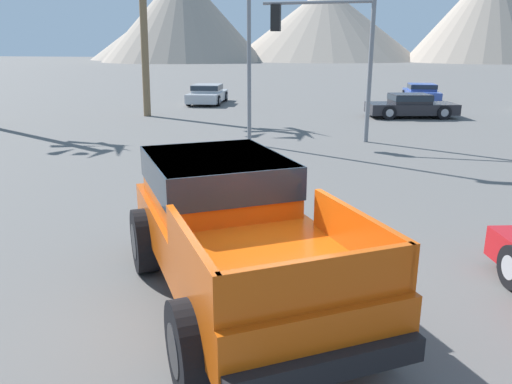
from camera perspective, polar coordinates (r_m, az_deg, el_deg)
name	(u,v)px	position (r m, az deg, el deg)	size (l,w,h in m)	color
ground_plane	(245,288)	(7.34, -1.27, -10.89)	(320.00, 320.00, 0.00)	#5B5956
orange_pickup_truck	(230,222)	(6.78, -2.99, -3.39)	(4.47, 5.34, 1.85)	#CC4C0C
parked_car_blue	(421,93)	(33.66, 18.36, 10.73)	(2.19, 4.45, 1.15)	#334C9E
parked_car_dark	(411,105)	(26.06, 17.26, 9.45)	(4.56, 2.82, 1.14)	#232328
parked_car_silver	(207,94)	(31.27, -5.57, 11.11)	(2.43, 4.61, 1.16)	#B7BABF
traffic_light_crosswalk	(326,40)	(18.65, 8.03, 16.85)	(3.96, 0.38, 5.09)	slate
street_lamp_post	(249,9)	(17.66, -0.82, 20.17)	(0.90, 0.24, 7.57)	slate
distant_mountain_range	(293,21)	(131.08, 4.25, 18.89)	(121.59, 61.94, 21.85)	gray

